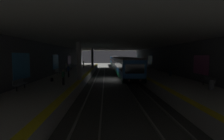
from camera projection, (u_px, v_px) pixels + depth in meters
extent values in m
plane|color=#42423F|center=(113.00, 79.00, 28.06)|extent=(120.00, 120.00, 0.00)
cube|color=gray|center=(130.00, 79.00, 28.16)|extent=(60.00, 0.09, 0.16)
cube|color=gray|center=(122.00, 79.00, 28.11)|extent=(60.00, 0.09, 0.16)
cube|color=gray|center=(104.00, 79.00, 28.00)|extent=(60.00, 0.09, 0.16)
cube|color=gray|center=(95.00, 79.00, 27.94)|extent=(60.00, 0.09, 0.16)
cube|color=beige|center=(152.00, 76.00, 28.25)|extent=(60.00, 5.30, 1.05)
cube|color=yellow|center=(138.00, 73.00, 28.12)|extent=(60.00, 0.60, 0.01)
cube|color=beige|center=(73.00, 76.00, 27.77)|extent=(60.00, 5.30, 1.05)
cube|color=yellow|center=(87.00, 73.00, 27.81)|extent=(60.00, 0.60, 0.01)
cube|color=#56565B|center=(170.00, 62.00, 28.16)|extent=(60.00, 0.50, 5.60)
cube|color=#BF4C8C|center=(201.00, 65.00, 18.41)|extent=(2.91, 0.06, 2.06)
cube|color=gold|center=(150.00, 60.00, 39.45)|extent=(3.59, 0.06, 1.90)
cube|color=#56565B|center=(55.00, 63.00, 27.47)|extent=(60.00, 0.50, 5.60)
cube|color=#338CCC|center=(22.00, 66.00, 16.16)|extent=(3.23, 0.06, 2.50)
cube|color=#338CCC|center=(56.00, 62.00, 27.04)|extent=(3.03, 0.06, 2.29)
cube|color=#BF4C8C|center=(69.00, 60.00, 37.12)|extent=(2.94, 0.06, 1.86)
cube|color=orange|center=(78.00, 59.00, 49.27)|extent=(2.45, 0.06, 2.26)
cube|color=#ADAAA3|center=(113.00, 44.00, 27.56)|extent=(60.00, 19.40, 0.40)
cylinder|color=gray|center=(79.00, 61.00, 20.17)|extent=(0.56, 0.56, 4.55)
cylinder|color=gray|center=(92.00, 58.00, 40.14)|extent=(0.56, 0.56, 4.55)
cube|color=#19569E|center=(125.00, 67.00, 28.98)|extent=(18.76, 2.80, 2.70)
cube|color=#14663D|center=(125.00, 73.00, 29.07)|extent=(18.76, 2.82, 0.56)
cube|color=black|center=(125.00, 65.00, 28.95)|extent=(17.26, 2.83, 0.90)
cube|color=#47474C|center=(125.00, 58.00, 28.86)|extent=(18.38, 2.58, 0.24)
cube|color=black|center=(130.00, 80.00, 23.98)|extent=(2.20, 1.64, 0.76)
cube|color=black|center=(122.00, 72.00, 34.25)|extent=(2.20, 1.64, 0.76)
cube|color=black|center=(135.00, 69.00, 19.60)|extent=(0.04, 2.24, 1.10)
cylinder|color=silver|center=(140.00, 80.00, 19.73)|extent=(0.04, 0.24, 0.24)
cylinder|color=silver|center=(129.00, 80.00, 19.69)|extent=(0.04, 0.24, 0.24)
cube|color=#19569E|center=(118.00, 62.00, 48.26)|extent=(18.76, 2.80, 2.70)
cube|color=#14663D|center=(118.00, 66.00, 48.35)|extent=(18.76, 2.82, 0.56)
cube|color=black|center=(118.00, 61.00, 48.23)|extent=(17.26, 2.83, 0.90)
cube|color=#47474C|center=(118.00, 57.00, 48.13)|extent=(18.38, 2.58, 0.24)
cube|color=black|center=(119.00, 69.00, 43.25)|extent=(2.20, 1.64, 0.76)
cube|color=black|center=(116.00, 66.00, 53.52)|extent=(2.20, 1.64, 0.76)
cube|color=#19569E|center=(114.00, 60.00, 67.53)|extent=(18.76, 2.80, 2.70)
cube|color=#14663D|center=(114.00, 63.00, 67.62)|extent=(18.76, 2.82, 0.56)
cube|color=black|center=(114.00, 59.00, 67.50)|extent=(17.26, 2.83, 0.90)
cube|color=#47474C|center=(114.00, 57.00, 67.40)|extent=(18.38, 2.58, 0.24)
cube|color=black|center=(115.00, 65.00, 62.52)|extent=(2.20, 1.64, 0.76)
cube|color=black|center=(114.00, 63.00, 72.79)|extent=(2.20, 1.64, 0.76)
cylinder|color=#262628|center=(212.00, 85.00, 15.34)|extent=(0.08, 0.08, 0.42)
cylinder|color=#262628|center=(203.00, 83.00, 16.70)|extent=(0.08, 0.08, 0.42)
cube|color=gray|center=(207.00, 81.00, 16.00)|extent=(1.70, 0.44, 0.08)
cube|color=gray|center=(210.00, 79.00, 15.99)|extent=(1.70, 0.06, 0.40)
cylinder|color=#262628|center=(146.00, 67.00, 40.15)|extent=(0.08, 0.08, 0.42)
cylinder|color=#262628|center=(145.00, 67.00, 41.51)|extent=(0.08, 0.08, 0.42)
cube|color=gray|center=(146.00, 66.00, 40.81)|extent=(1.70, 0.44, 0.08)
cube|color=gray|center=(147.00, 65.00, 40.80)|extent=(1.70, 0.06, 0.40)
cylinder|color=#262628|center=(17.00, 89.00, 13.82)|extent=(0.08, 0.08, 0.42)
cylinder|color=#262628|center=(25.00, 86.00, 15.18)|extent=(0.08, 0.08, 0.42)
cube|color=gray|center=(21.00, 84.00, 14.48)|extent=(1.70, 0.44, 0.08)
cube|color=gray|center=(18.00, 82.00, 14.45)|extent=(1.70, 0.06, 0.40)
cylinder|color=#262628|center=(57.00, 74.00, 25.33)|extent=(0.08, 0.08, 0.42)
cylinder|color=#262628|center=(60.00, 73.00, 26.69)|extent=(0.08, 0.08, 0.42)
cube|color=gray|center=(58.00, 71.00, 25.99)|extent=(1.70, 0.44, 0.08)
cube|color=gray|center=(57.00, 70.00, 25.96)|extent=(1.70, 0.06, 0.40)
cylinder|color=#262628|center=(70.00, 69.00, 34.63)|extent=(0.08, 0.08, 0.42)
cylinder|color=#262628|center=(72.00, 68.00, 35.98)|extent=(0.08, 0.08, 0.42)
cube|color=gray|center=(71.00, 67.00, 35.28)|extent=(1.70, 0.44, 0.08)
cube|color=gray|center=(70.00, 66.00, 35.26)|extent=(1.70, 0.06, 0.40)
cylinder|color=#414141|center=(83.00, 66.00, 39.69)|extent=(0.16, 0.16, 0.85)
cylinder|color=#414141|center=(84.00, 66.00, 39.89)|extent=(0.16, 0.16, 0.85)
cube|color=#2D754C|center=(83.00, 63.00, 39.73)|extent=(0.36, 0.22, 0.60)
cylinder|color=#2D754C|center=(83.00, 63.00, 39.48)|extent=(0.10, 0.10, 0.57)
cylinder|color=#2D754C|center=(84.00, 63.00, 39.98)|extent=(0.10, 0.10, 0.57)
sphere|color=tan|center=(83.00, 61.00, 39.69)|extent=(0.23, 0.23, 0.23)
cylinder|color=#474747|center=(66.00, 69.00, 30.47)|extent=(0.16, 0.16, 0.80)
cylinder|color=#474747|center=(67.00, 69.00, 30.67)|extent=(0.16, 0.16, 0.80)
cube|color=beige|center=(66.00, 66.00, 30.51)|extent=(0.36, 0.22, 0.57)
cylinder|color=beige|center=(66.00, 66.00, 30.27)|extent=(0.10, 0.10, 0.54)
cylinder|color=beige|center=(67.00, 66.00, 30.76)|extent=(0.10, 0.10, 0.54)
sphere|color=tan|center=(66.00, 63.00, 30.48)|extent=(0.22, 0.22, 0.22)
cylinder|color=#262626|center=(68.00, 74.00, 22.71)|extent=(0.16, 0.16, 0.85)
cylinder|color=#262626|center=(69.00, 74.00, 22.91)|extent=(0.16, 0.16, 0.85)
cube|color=#284C93|center=(68.00, 69.00, 22.75)|extent=(0.36, 0.22, 0.60)
cylinder|color=#284C93|center=(68.00, 69.00, 22.51)|extent=(0.10, 0.10, 0.57)
cylinder|color=#284C93|center=(69.00, 69.00, 23.01)|extent=(0.10, 0.10, 0.57)
sphere|color=tan|center=(68.00, 65.00, 22.72)|extent=(0.23, 0.23, 0.23)
cylinder|color=black|center=(63.00, 81.00, 16.63)|extent=(0.16, 0.16, 0.77)
cylinder|color=black|center=(64.00, 81.00, 16.83)|extent=(0.16, 0.16, 0.77)
cube|color=#2D754C|center=(63.00, 74.00, 16.68)|extent=(0.36, 0.22, 0.55)
cylinder|color=#2D754C|center=(63.00, 75.00, 16.43)|extent=(0.10, 0.10, 0.52)
cylinder|color=#2D754C|center=(64.00, 75.00, 16.93)|extent=(0.10, 0.10, 0.52)
sphere|color=tan|center=(63.00, 71.00, 16.64)|extent=(0.21, 0.21, 0.21)
cube|color=navy|center=(171.00, 73.00, 24.28)|extent=(0.40, 0.21, 0.71)
cylinder|color=#333333|center=(171.00, 70.00, 24.23)|extent=(0.02, 0.02, 0.30)
cube|color=black|center=(52.00, 80.00, 19.07)|extent=(0.30, 0.20, 0.40)
cylinder|color=#595B5E|center=(211.00, 85.00, 14.38)|extent=(0.44, 0.44, 0.85)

